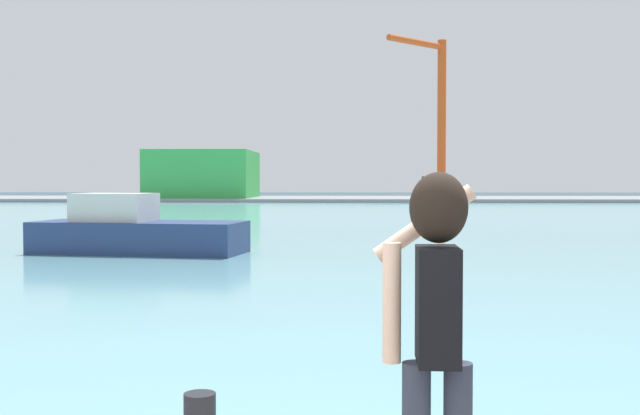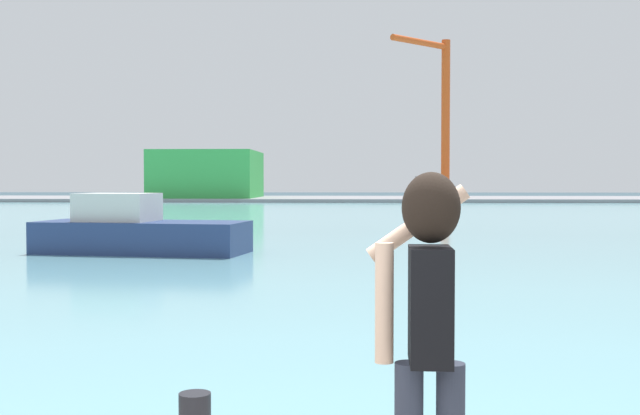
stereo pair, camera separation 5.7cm
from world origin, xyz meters
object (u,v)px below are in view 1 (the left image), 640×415
(boat_moored, at_px, (135,232))
(person_photographer, at_px, (435,312))
(port_crane, at_px, (437,105))
(warehouse_left, at_px, (204,174))

(boat_moored, bearing_deg, person_photographer, -62.07)
(port_crane, bearing_deg, warehouse_left, 172.18)
(person_photographer, xyz_separation_m, port_crane, (9.80, 86.39, 9.43))
(boat_moored, bearing_deg, port_crane, 83.96)
(port_crane, bearing_deg, person_photographer, -96.47)
(person_photographer, relative_size, boat_moored, 0.24)
(boat_moored, height_order, port_crane, port_crane)
(person_photographer, height_order, boat_moored, person_photographer)
(person_photographer, height_order, port_crane, port_crane)
(warehouse_left, height_order, port_crane, port_crane)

